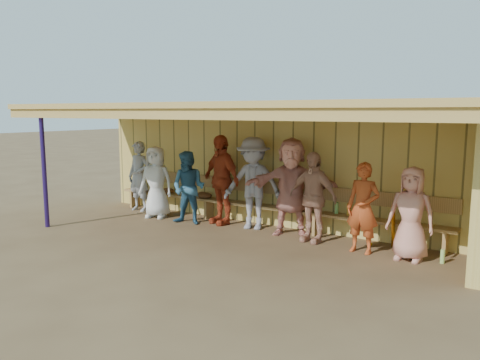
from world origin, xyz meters
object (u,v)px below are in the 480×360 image
at_px(player_b, 156,182).
at_px(player_e, 253,183).
at_px(player_g, 363,208).
at_px(player_d, 221,180).
at_px(player_f, 291,187).
at_px(player_h, 411,214).
at_px(player_c, 189,188).
at_px(player_extra, 312,197).
at_px(bench, 260,200).
at_px(player_a, 139,176).

relative_size(player_b, player_e, 0.86).
xyz_separation_m(player_e, player_g, (2.39, -0.38, -0.16)).
height_order(player_d, player_g, player_d).
distance_m(player_f, player_h, 2.34).
relative_size(player_c, player_e, 0.83).
bearing_deg(player_h, player_b, -177.55).
bearing_deg(player_h, player_c, -176.54).
bearing_deg(player_h, player_extra, 178.93).
height_order(player_b, bench, player_b).
distance_m(player_d, player_h, 3.97).
relative_size(player_g, player_extra, 0.93).
bearing_deg(player_extra, player_e, 179.23).
bearing_deg(player_extra, bench, 167.82).
distance_m(player_b, player_extra, 3.75).
height_order(player_b, player_extra, player_extra).
height_order(player_a, player_h, player_a).
bearing_deg(player_b, bench, -2.31).
relative_size(player_c, player_d, 0.82).
bearing_deg(player_g, player_e, 174.46).
bearing_deg(player_d, player_a, -161.12).
bearing_deg(player_extra, player_f, 165.88).
relative_size(player_f, player_extra, 1.14).
bearing_deg(player_h, player_g, -174.58).
distance_m(player_e, player_extra, 1.42).
relative_size(player_d, player_f, 1.00).
xyz_separation_m(player_b, player_h, (5.50, -0.04, -0.04)).
distance_m(player_c, player_f, 2.24).
distance_m(player_a, player_d, 2.39).
height_order(player_e, player_f, player_f).
relative_size(player_c, player_extra, 0.93).
bearing_deg(player_c, player_e, 4.68).
bearing_deg(player_extra, player_a, -174.17).
height_order(player_e, bench, player_e).
bearing_deg(player_c, player_h, -11.17).
bearing_deg(player_f, player_c, 165.81).
distance_m(player_c, player_g, 3.73).
distance_m(player_c, player_extra, 2.75).
bearing_deg(player_f, bench, 136.09).
height_order(player_a, player_g, player_a).
xyz_separation_m(player_b, player_e, (2.35, 0.31, 0.13)).
xyz_separation_m(player_f, player_h, (2.30, -0.35, -0.18)).
bearing_deg(player_g, player_a, 179.79).
bearing_deg(player_extra, player_h, 4.61).
bearing_deg(player_d, player_b, -150.14).
distance_m(player_e, player_h, 3.18).
relative_size(player_a, player_b, 1.04).
xyz_separation_m(player_f, player_extra, (0.55, -0.23, -0.11)).
relative_size(player_b, player_d, 0.85).
relative_size(player_b, bench, 0.21).
height_order(player_b, player_h, player_b).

